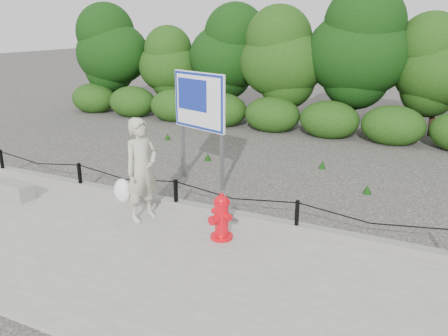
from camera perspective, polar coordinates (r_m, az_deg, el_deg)
name	(u,v)px	position (r m, az deg, el deg)	size (l,w,h in m)	color
ground	(176,212)	(9.57, -5.74, -5.27)	(90.00, 90.00, 0.00)	#2D2B28
sidewalk	(111,251)	(8.10, -13.45, -9.74)	(14.00, 4.00, 0.08)	gray
curb	(178,204)	(9.55, -5.61, -4.34)	(14.00, 0.22, 0.14)	slate
chain_barrier	(176,190)	(9.40, -5.82, -2.70)	(10.06, 0.06, 0.60)	black
treeline	(319,56)	(17.02, 11.40, 13.07)	(20.30, 3.53, 4.73)	black
fire_hydrant	(221,217)	(8.07, -0.34, -5.94)	(0.50, 0.50, 0.82)	red
pedestrian	(140,171)	(8.82, -10.02, -0.37)	(0.84, 0.81, 1.93)	#AEAD95
concrete_block	(14,190)	(10.98, -23.98, -2.40)	(0.99, 0.35, 0.32)	gray
advertising_sign	(199,106)	(10.75, -2.99, 7.43)	(1.55, 0.60, 2.58)	slate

